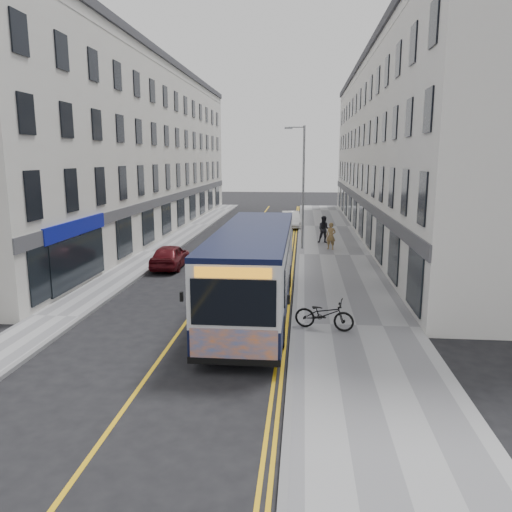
% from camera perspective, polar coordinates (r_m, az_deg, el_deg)
% --- Properties ---
extents(ground, '(140.00, 140.00, 0.00)m').
position_cam_1_polar(ground, '(19.96, -7.23, -6.45)').
color(ground, black).
rests_on(ground, ground).
extents(pavement_east, '(4.50, 64.00, 0.12)m').
position_cam_1_polar(pavement_east, '(31.19, 8.96, 0.05)').
color(pavement_east, gray).
rests_on(pavement_east, ground).
extents(pavement_west, '(2.00, 64.00, 0.12)m').
position_cam_1_polar(pavement_west, '(32.47, -11.26, 0.41)').
color(pavement_west, gray).
rests_on(pavement_west, ground).
extents(kerb_east, '(0.18, 64.00, 0.13)m').
position_cam_1_polar(kerb_east, '(31.12, 4.82, 0.13)').
color(kerb_east, slate).
rests_on(kerb_east, ground).
extents(kerb_west, '(0.18, 64.00, 0.13)m').
position_cam_1_polar(kerb_west, '(32.20, -9.56, 0.39)').
color(kerb_west, slate).
rests_on(kerb_west, ground).
extents(road_centre_line, '(0.12, 64.00, 0.01)m').
position_cam_1_polar(road_centre_line, '(31.43, -2.49, 0.15)').
color(road_centre_line, gold).
rests_on(road_centre_line, ground).
extents(road_dbl_yellow_inner, '(0.10, 64.00, 0.01)m').
position_cam_1_polar(road_dbl_yellow_inner, '(31.14, 3.99, 0.04)').
color(road_dbl_yellow_inner, gold).
rests_on(road_dbl_yellow_inner, ground).
extents(road_dbl_yellow_outer, '(0.10, 64.00, 0.01)m').
position_cam_1_polar(road_dbl_yellow_outer, '(31.14, 4.36, 0.03)').
color(road_dbl_yellow_outer, gold).
rests_on(road_dbl_yellow_outer, ground).
extents(terrace_east, '(6.00, 46.00, 13.00)m').
position_cam_1_polar(terrace_east, '(40.20, 16.11, 11.46)').
color(terrace_east, silver).
rests_on(terrace_east, ground).
extents(terrace_west, '(6.00, 46.00, 13.00)m').
position_cam_1_polar(terrace_west, '(41.71, -13.41, 11.57)').
color(terrace_west, silver).
rests_on(terrace_west, ground).
extents(streetlamp, '(1.32, 0.18, 8.00)m').
position_cam_1_polar(streetlamp, '(32.59, 5.29, 8.28)').
color(streetlamp, gray).
rests_on(streetlamp, ground).
extents(city_bus, '(2.70, 11.57, 3.36)m').
position_cam_1_polar(city_bus, '(19.26, -0.22, -1.35)').
color(city_bus, black).
rests_on(city_bus, ground).
extents(bicycle, '(2.19, 1.20, 1.09)m').
position_cam_1_polar(bicycle, '(17.62, 7.81, -6.61)').
color(bicycle, black).
rests_on(bicycle, pavement_east).
extents(pedestrian_near, '(0.74, 0.60, 1.75)m').
position_cam_1_polar(pedestrian_near, '(32.84, 8.56, 2.28)').
color(pedestrian_near, olive).
rests_on(pedestrian_near, pavement_east).
extents(pedestrian_far, '(0.93, 0.73, 1.90)m').
position_cam_1_polar(pedestrian_far, '(35.20, 7.82, 3.01)').
color(pedestrian_far, black).
rests_on(pedestrian_far, pavement_east).
extents(car_white, '(1.86, 4.34, 1.39)m').
position_cam_1_polar(car_white, '(43.70, 3.99, 4.18)').
color(car_white, white).
rests_on(car_white, ground).
extents(car_maroon, '(1.63, 3.95, 1.34)m').
position_cam_1_polar(car_maroon, '(27.93, -9.79, -0.01)').
color(car_maroon, '#520D13').
rests_on(car_maroon, ground).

